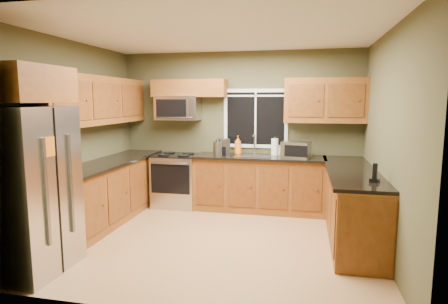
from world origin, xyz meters
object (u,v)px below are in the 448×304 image
at_px(toaster_oven, 296,150).
at_px(paper_towel_roll, 275,147).
at_px(cordless_phone, 375,176).
at_px(refrigerator, 29,191).
at_px(range, 177,180).
at_px(microwave, 178,108).
at_px(coffee_maker, 224,147).
at_px(kettle, 218,147).
at_px(soap_bottle_b, 278,150).
at_px(soap_bottle_a, 238,145).

bearing_deg(toaster_oven, paper_towel_roll, 142.87).
bearing_deg(cordless_phone, refrigerator, -164.02).
xyz_separation_m(range, microwave, (-0.00, 0.14, 1.26)).
height_order(coffee_maker, cordless_phone, coffee_maker).
xyz_separation_m(refrigerator, range, (0.69, 2.77, -0.43)).
xyz_separation_m(refrigerator, kettle, (1.46, 2.70, 0.17)).
bearing_deg(cordless_phone, range, 150.08).
xyz_separation_m(range, paper_towel_roll, (1.70, 0.19, 0.61)).
bearing_deg(soap_bottle_b, cordless_phone, -57.64).
bearing_deg(kettle, paper_towel_roll, 15.27).
bearing_deg(cordless_phone, toaster_oven, 119.48).
xyz_separation_m(toaster_oven, soap_bottle_a, (-0.99, 0.21, 0.03)).
bearing_deg(paper_towel_roll, microwave, -178.30).
height_order(toaster_oven, soap_bottle_a, soap_bottle_a).
height_order(microwave, soap_bottle_a, microwave).
bearing_deg(coffee_maker, microwave, 171.98).
distance_m(kettle, cordless_phone, 2.76).
bearing_deg(soap_bottle_a, coffee_maker, -153.94).
relative_size(microwave, soap_bottle_a, 2.35).
bearing_deg(paper_towel_roll, coffee_maker, -168.58).
bearing_deg(cordless_phone, microwave, 148.15).
relative_size(paper_towel_roll, cordless_phone, 1.42).
xyz_separation_m(kettle, soap_bottle_b, (0.98, 0.30, -0.05)).
bearing_deg(kettle, toaster_oven, -0.91).
distance_m(refrigerator, soap_bottle_a, 3.40).
distance_m(range, soap_bottle_b, 1.85).
relative_size(range, paper_towel_roll, 3.04).
height_order(range, soap_bottle_b, soap_bottle_b).
relative_size(range, soap_bottle_b, 5.34).
bearing_deg(toaster_oven, cordless_phone, -60.52).
bearing_deg(soap_bottle_a, soap_bottle_b, 8.96).
bearing_deg(cordless_phone, soap_bottle_b, 122.36).
relative_size(refrigerator, toaster_oven, 3.67).
relative_size(microwave, kettle, 2.59).
bearing_deg(soap_bottle_b, microwave, -176.92).
bearing_deg(soap_bottle_a, range, -173.42).
height_order(coffee_maker, paper_towel_roll, paper_towel_roll).
xyz_separation_m(toaster_oven, kettle, (-1.30, 0.02, 0.00)).
bearing_deg(refrigerator, range, 76.03).
xyz_separation_m(refrigerator, toaster_oven, (2.75, 2.68, 0.17)).
xyz_separation_m(range, soap_bottle_a, (1.08, 0.12, 0.63)).
height_order(microwave, kettle, microwave).
relative_size(coffee_maker, soap_bottle_a, 0.86).
bearing_deg(refrigerator, microwave, 76.66).
height_order(microwave, cordless_phone, microwave).
distance_m(toaster_oven, cordless_phone, 1.87).
relative_size(kettle, soap_bottle_b, 1.67).
height_order(toaster_oven, kettle, kettle).
bearing_deg(kettle, microwave, 165.12).
bearing_deg(coffee_maker, soap_bottle_a, 26.06).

